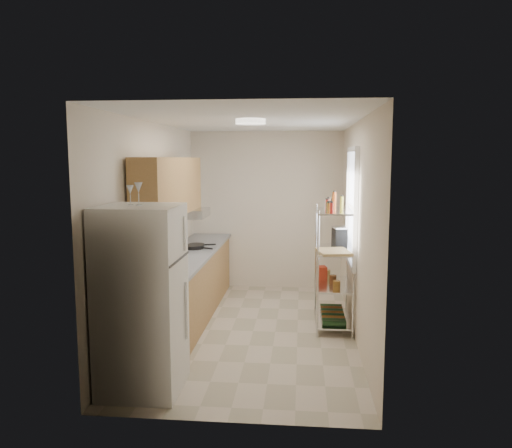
{
  "coord_description": "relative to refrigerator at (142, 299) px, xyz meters",
  "views": [
    {
      "loc": [
        0.59,
        -6.02,
        2.15
      ],
      "look_at": [
        0.01,
        0.25,
        1.33
      ],
      "focal_mm": 35.0,
      "sensor_mm": 36.0,
      "label": 1
    }
  ],
  "objects": [
    {
      "name": "range_hood",
      "position": [
        -0.13,
        2.57,
        0.52
      ],
      "size": [
        0.5,
        0.6,
        0.12
      ],
      "primitive_type": "cube",
      "color": "#B7BABC",
      "rests_on": "room"
    },
    {
      "name": "rice_cooker",
      "position": [
        -0.11,
        1.79,
        0.13
      ],
      "size": [
        0.25,
        0.25,
        0.2
      ],
      "primitive_type": "cylinder",
      "color": "silver",
      "rests_on": "counter_run"
    },
    {
      "name": "window",
      "position": [
        2.1,
        2.02,
        0.68
      ],
      "size": [
        0.06,
        1.0,
        1.46
      ],
      "primitive_type": "cube",
      "color": "white",
      "rests_on": "room"
    },
    {
      "name": "frying_pan_small",
      "position": [
        -0.04,
        2.59,
        0.05
      ],
      "size": [
        0.28,
        0.28,
        0.05
      ],
      "primitive_type": "cylinder",
      "rotation": [
        0.0,
        0.0,
        0.32
      ],
      "color": "black",
      "rests_on": "counter_run"
    },
    {
      "name": "room",
      "position": [
        0.87,
        1.67,
        0.43
      ],
      "size": [
        2.52,
        4.42,
        2.62
      ],
      "color": "beige",
      "rests_on": "ground"
    },
    {
      "name": "espresso_machine",
      "position": [
        1.95,
        2.1,
        0.28
      ],
      "size": [
        0.19,
        0.26,
        0.27
      ],
      "primitive_type": "cube",
      "rotation": [
        0.0,
        0.0,
        0.18
      ],
      "color": "black",
      "rests_on": "bakers_rack"
    },
    {
      "name": "upper_cabinets",
      "position": [
        -0.18,
        1.77,
        0.94
      ],
      "size": [
        0.33,
        2.2,
        0.72
      ],
      "primitive_type": "cube",
      "color": "#AA7948",
      "rests_on": "room"
    },
    {
      "name": "counter_run",
      "position": [
        -0.05,
        2.1,
        -0.42
      ],
      "size": [
        0.63,
        3.51,
        0.9
      ],
      "color": "#AA7948",
      "rests_on": "ground"
    },
    {
      "name": "refrigerator",
      "position": [
        0.0,
        0.0,
        0.0
      ],
      "size": [
        0.72,
        0.72,
        1.74
      ],
      "primitive_type": "cube",
      "color": "silver",
      "rests_on": "ground"
    },
    {
      "name": "storage_bag",
      "position": [
        1.74,
        2.2,
        -0.22
      ],
      "size": [
        0.13,
        0.17,
        0.17
      ],
      "primitive_type": "cube",
      "rotation": [
        0.0,
        0.0,
        0.2
      ],
      "color": "#AD2C15",
      "rests_on": "bakers_rack"
    },
    {
      "name": "frying_pan_large",
      "position": [
        -0.05,
        2.44,
        0.06
      ],
      "size": [
        0.38,
        0.38,
        0.05
      ],
      "primitive_type": "cylinder",
      "rotation": [
        0.0,
        0.0,
        -0.42
      ],
      "color": "black",
      "rests_on": "counter_run"
    },
    {
      "name": "wine_glass_b",
      "position": [
        -0.08,
        0.01,
        0.96
      ],
      "size": [
        0.07,
        0.07,
        0.18
      ],
      "primitive_type": null,
      "color": "silver",
      "rests_on": "refrigerator"
    },
    {
      "name": "bakers_rack",
      "position": [
        1.88,
        1.96,
        0.24
      ],
      "size": [
        0.45,
        0.9,
        1.73
      ],
      "color": "silver",
      "rests_on": "ground"
    },
    {
      "name": "wine_glass_a",
      "position": [
        0.0,
        -0.01,
        0.97
      ],
      "size": [
        0.07,
        0.07,
        0.21
      ],
      "primitive_type": null,
      "color": "silver",
      "rests_on": "refrigerator"
    },
    {
      "name": "cutting_board",
      "position": [
        1.86,
        1.7,
        0.16
      ],
      "size": [
        0.45,
        0.53,
        0.03
      ],
      "primitive_type": "cube",
      "rotation": [
        0.0,
        0.0,
        0.18
      ],
      "color": "tan",
      "rests_on": "bakers_rack"
    },
    {
      "name": "ceiling_dome",
      "position": [
        0.87,
        1.37,
        1.7
      ],
      "size": [
        0.34,
        0.34,
        0.05
      ],
      "primitive_type": "cylinder",
      "color": "white",
      "rests_on": "room"
    }
  ]
}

